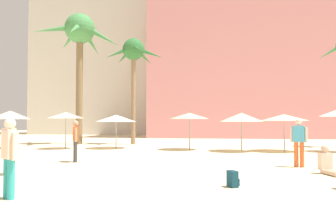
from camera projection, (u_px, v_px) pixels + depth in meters
ground at (100, 210)px, 6.00m from camera, size 120.00×120.00×0.00m
hotel_pink at (252, 54)px, 37.83m from camera, size 23.55×10.29×19.53m
hotel_tower_gray at (100, 38)px, 48.54m from camera, size 17.74×9.26×29.26m
palm_tree_left at (134, 56)px, 24.77m from camera, size 4.32×4.30×8.21m
palm_tree_center at (80, 37)px, 24.84m from camera, size 6.09×6.54×10.16m
cafe_umbrella_0 at (241, 117)px, 18.45m from camera, size 2.50×2.50×2.22m
cafe_umbrella_1 at (116, 118)px, 20.61m from camera, size 2.64×2.64×2.16m
cafe_umbrella_2 at (10, 115)px, 20.76m from camera, size 2.51×2.51×2.44m
cafe_umbrella_3 at (189, 116)px, 19.59m from camera, size 2.41×2.41×2.26m
cafe_umbrella_5 at (66, 115)px, 20.29m from camera, size 2.23×2.23×2.32m
cafe_umbrella_6 at (284, 118)px, 18.45m from camera, size 2.74×2.74×2.14m
beach_towel at (269, 185)px, 8.43m from camera, size 1.75×1.32×0.01m
backpack at (233, 179)px, 8.15m from camera, size 0.33×0.35×0.42m
person_mid_left at (10, 154)px, 6.92m from camera, size 0.55×0.43×1.75m
person_far_right at (75, 139)px, 13.39m from camera, size 0.37×0.59×1.74m
person_mid_center at (9, 145)px, 10.05m from camera, size 0.26×0.61×1.74m
person_far_left at (328, 164)px, 10.20m from camera, size 0.60×0.93×0.92m
person_near_left at (299, 140)px, 11.85m from camera, size 0.60×0.34×1.80m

